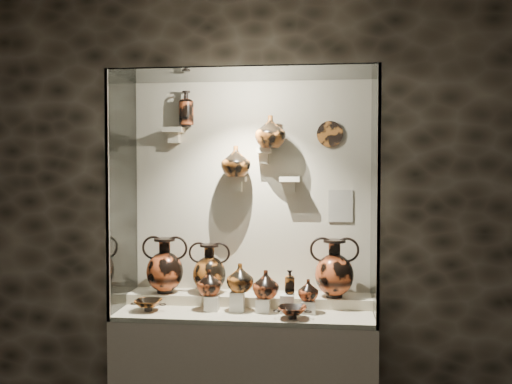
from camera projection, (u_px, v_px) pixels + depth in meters
wall_back at (252, 193)px, 4.10m from camera, size 5.00×0.02×3.20m
plinth at (246, 373)px, 3.83m from camera, size 1.70×0.60×0.80m
front_tier at (246, 312)px, 3.81m from camera, size 1.68×0.58×0.03m
rear_tier at (249, 301)px, 3.99m from camera, size 1.70×0.25×0.10m
back_panel at (251, 193)px, 4.09m from camera, size 1.70×0.03×1.60m
glass_front at (239, 197)px, 3.49m from camera, size 1.70×0.01×1.60m
glass_left at (123, 194)px, 3.88m from camera, size 0.01×0.60×1.60m
glass_right at (375, 195)px, 3.68m from camera, size 0.01×0.60×1.60m
glass_top at (246, 74)px, 3.75m from camera, size 1.70×0.60×0.01m
frame_post_left at (108, 196)px, 3.59m from camera, size 0.02×0.02×1.60m
frame_post_right at (379, 198)px, 3.40m from camera, size 0.02×0.02×1.60m
pedestal_a at (212, 303)px, 3.79m from camera, size 0.09×0.09×0.10m
pedestal_b at (237, 302)px, 3.77m from camera, size 0.09×0.09×0.13m
pedestal_c at (263, 305)px, 3.75m from camera, size 0.09×0.09×0.09m
pedestal_d at (287, 304)px, 3.73m from camera, size 0.09×0.09×0.12m
pedestal_e at (308, 307)px, 3.71m from camera, size 0.09×0.09×0.08m
bracket_ul at (174, 130)px, 4.06m from camera, size 0.14×0.12×0.04m
bracket_ca at (236, 179)px, 4.03m from camera, size 0.14×0.12×0.04m
bracket_cb at (264, 151)px, 3.99m from camera, size 0.10×0.12×0.04m
bracket_cc at (290, 179)px, 3.98m from camera, size 0.14×0.12×0.04m
amphora_left at (165, 265)px, 4.00m from camera, size 0.36×0.36×0.39m
amphora_mid at (209, 269)px, 3.98m from camera, size 0.31×0.31×0.35m
amphora_right at (334, 268)px, 3.86m from camera, size 0.35×0.35×0.40m
jug_a at (209, 282)px, 3.80m from camera, size 0.17×0.17×0.17m
jug_b at (240, 277)px, 3.77m from camera, size 0.23×0.23×0.19m
jug_c at (266, 284)px, 3.75m from camera, size 0.21×0.21×0.18m
jug_e at (308, 290)px, 3.72m from camera, size 0.15×0.15×0.14m
lekythos_small at (290, 281)px, 3.74m from camera, size 0.10×0.10×0.18m
kylix_left at (148, 304)px, 3.77m from camera, size 0.29×0.27×0.09m
kylix_right at (292, 311)px, 3.58m from camera, size 0.25×0.21×0.09m
lekythos_tall at (186, 107)px, 4.04m from camera, size 0.14×0.14×0.29m
ovoid_vase_a at (236, 161)px, 3.97m from camera, size 0.23×0.23×0.22m
ovoid_vase_b at (270, 132)px, 3.93m from camera, size 0.26×0.26×0.22m
wall_plate at (330, 134)px, 3.99m from camera, size 0.18×0.02×0.18m
info_placard at (341, 206)px, 4.00m from camera, size 0.17×0.01×0.23m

